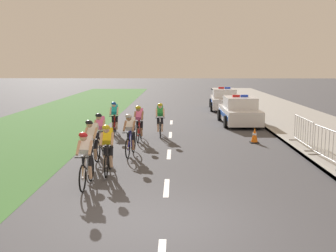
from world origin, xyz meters
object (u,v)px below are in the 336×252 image
Objects in this scene: cyclist_sixth at (139,122)px; traffic_cone_near at (255,135)px; cyclist_seventh at (160,119)px; crowd_barrier_middle at (329,146)px; cyclist_second at (108,148)px; cyclist_eighth at (115,117)px; cyclist_third at (92,142)px; police_car_second at (224,100)px; cyclist_fourth at (130,134)px; cyclist_lead at (86,158)px; cyclist_fifth at (100,133)px; police_car_nearest at (239,112)px; crowd_barrier_rear at (303,132)px.

traffic_cone_near is (4.81, -0.36, -0.48)m from cyclist_sixth.
cyclist_seventh is 7.68m from crowd_barrier_middle.
cyclist_second and cyclist_eighth have the same top height.
police_car_second reaches higher than cyclist_third.
cyclist_eighth is (-2.14, 0.55, 0.00)m from cyclist_seventh.
cyclist_eighth is at bearing 143.25° from crowd_barrier_middle.
cyclist_second is 1.00× the size of cyclist_fourth.
cyclist_eighth is (-1.23, 4.44, 0.00)m from cyclist_fourth.
cyclist_fourth is at bearing -153.75° from traffic_cone_near.
crowd_barrier_middle is at bearing 1.22° from cyclist_third.
cyclist_fifth is (-0.35, 3.93, 0.00)m from cyclist_lead.
police_car_second is at bearing 69.35° from cyclist_third.
crowd_barrier_middle is at bearing -11.74° from cyclist_fourth.
cyclist_third is at bearing -104.67° from cyclist_sixth.
cyclist_fourth is 0.38× the size of police_car_second.
traffic_cone_near is at bearing 113.62° from crowd_barrier_middle.
cyclist_lead and cyclist_third have the same top height.
police_car_nearest is 6.91× the size of traffic_cone_near.
cyclist_third is 7.13m from traffic_cone_near.
crowd_barrier_rear is (1.48, -13.37, -0.03)m from police_car_second.
traffic_cone_near is (6.11, -2.03, -0.48)m from cyclist_eighth.
cyclist_third is at bearing 97.52° from cyclist_lead.
cyclist_second is 0.74× the size of crowd_barrier_middle.
cyclist_lead reaches higher than crowd_barrier_rear.
cyclist_fourth and cyclist_fifth have the same top height.
police_car_second is at bearing 72.38° from cyclist_second.
police_car_nearest is at bearing 42.10° from cyclist_seventh.
crowd_barrier_rear is at bearing -24.51° from cyclist_seventh.
crowd_barrier_rear is at bearing 34.68° from cyclist_lead.
crowd_barrier_rear is (6.53, 1.32, -0.14)m from cyclist_fourth.
cyclist_second and cyclist_fifth have the same top height.
cyclist_fourth is 1.00× the size of cyclist_sixth.
crowd_barrier_middle is (7.58, 0.16, -0.14)m from cyclist_third.
cyclist_lead is 2.69× the size of traffic_cone_near.
cyclist_lead and cyclist_sixth have the same top height.
traffic_cone_near is (-0.17, -12.29, -0.37)m from police_car_second.
police_car_second is (6.17, 14.49, -0.11)m from cyclist_fifth.
cyclist_second is 1.00× the size of cyclist_sixth.
cyclist_seventh is at bearing 159.58° from traffic_cone_near.
cyclist_fifth is 2.69× the size of traffic_cone_near.
cyclist_fifth reaches higher than traffic_cone_near.
cyclist_eighth is 9.68m from crowd_barrier_middle.
cyclist_seventh reaches higher than crowd_barrier_rear.
police_car_nearest is at bearing 62.86° from cyclist_lead.
cyclist_lead is 7.79m from cyclist_seventh.
cyclist_fourth is 6.67m from crowd_barrier_middle.
police_car_second is (4.15, 10.81, -0.11)m from cyclist_seventh.
police_car_second reaches higher than cyclist_eighth.
cyclist_lead is 1.00× the size of cyclist_fifth.
crowd_barrier_middle is 2.68m from crowd_barrier_rear.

